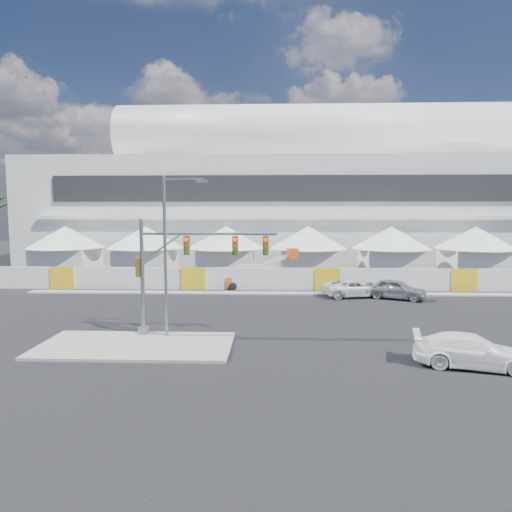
{
  "coord_description": "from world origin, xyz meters",
  "views": [
    {
      "loc": [
        1.17,
        -25.98,
        7.08
      ],
      "look_at": [
        -0.19,
        10.0,
        3.51
      ],
      "focal_mm": 32.0,
      "sensor_mm": 36.0,
      "label": 1
    }
  ],
  "objects_px": {
    "lot_car_c": "(129,275)",
    "boom_lift": "(251,278)",
    "sedan_silver": "(395,289)",
    "pickup_near": "(472,351)",
    "pickup_curb": "(354,288)",
    "streetlight_median": "(169,245)",
    "traffic_mast": "(174,271)"
  },
  "relations": [
    {
      "from": "pickup_curb",
      "to": "lot_car_c",
      "type": "distance_m",
      "value": 22.14
    },
    {
      "from": "pickup_curb",
      "to": "streetlight_median",
      "type": "relative_size",
      "value": 0.59
    },
    {
      "from": "lot_car_c",
      "to": "streetlight_median",
      "type": "bearing_deg",
      "value": -173.87
    },
    {
      "from": "lot_car_c",
      "to": "streetlight_median",
      "type": "height_order",
      "value": "streetlight_median"
    },
    {
      "from": "lot_car_c",
      "to": "boom_lift",
      "type": "xyz_separation_m",
      "value": [
        12.27,
        -2.98,
        0.24
      ]
    },
    {
      "from": "sedan_silver",
      "to": "pickup_near",
      "type": "distance_m",
      "value": 16.18
    },
    {
      "from": "pickup_near",
      "to": "streetlight_median",
      "type": "relative_size",
      "value": 0.58
    },
    {
      "from": "pickup_curb",
      "to": "pickup_near",
      "type": "distance_m",
      "value": 17.16
    },
    {
      "from": "lot_car_c",
      "to": "streetlight_median",
      "type": "distance_m",
      "value": 22.01
    },
    {
      "from": "pickup_curb",
      "to": "streetlight_median",
      "type": "xyz_separation_m",
      "value": [
        -12.41,
        -12.81,
        4.5
      ]
    },
    {
      "from": "pickup_curb",
      "to": "streetlight_median",
      "type": "bearing_deg",
      "value": 122.56
    },
    {
      "from": "lot_car_c",
      "to": "traffic_mast",
      "type": "bearing_deg",
      "value": -173.1
    },
    {
      "from": "pickup_near",
      "to": "traffic_mast",
      "type": "height_order",
      "value": "traffic_mast"
    },
    {
      "from": "streetlight_median",
      "to": "lot_car_c",
      "type": "bearing_deg",
      "value": 113.6
    },
    {
      "from": "lot_car_c",
      "to": "pickup_near",
      "type": "bearing_deg",
      "value": -153.13
    },
    {
      "from": "pickup_near",
      "to": "boom_lift",
      "type": "height_order",
      "value": "boom_lift"
    },
    {
      "from": "pickup_near",
      "to": "streetlight_median",
      "type": "bearing_deg",
      "value": 87.96
    },
    {
      "from": "pickup_curb",
      "to": "lot_car_c",
      "type": "height_order",
      "value": "pickup_curb"
    },
    {
      "from": "pickup_curb",
      "to": "pickup_near",
      "type": "xyz_separation_m",
      "value": [
        2.35,
        -17.0,
        0.02
      ]
    },
    {
      "from": "lot_car_c",
      "to": "boom_lift",
      "type": "bearing_deg",
      "value": -121.12
    },
    {
      "from": "pickup_curb",
      "to": "boom_lift",
      "type": "relative_size",
      "value": 0.72
    },
    {
      "from": "pickup_curb",
      "to": "lot_car_c",
      "type": "relative_size",
      "value": 1.06
    },
    {
      "from": "pickup_near",
      "to": "boom_lift",
      "type": "bearing_deg",
      "value": 41.74
    },
    {
      "from": "streetlight_median",
      "to": "traffic_mast",
      "type": "bearing_deg",
      "value": 52.39
    },
    {
      "from": "sedan_silver",
      "to": "pickup_curb",
      "type": "xyz_separation_m",
      "value": [
        -3.16,
        0.84,
        -0.09
      ]
    },
    {
      "from": "streetlight_median",
      "to": "sedan_silver",
      "type": "bearing_deg",
      "value": 37.57
    },
    {
      "from": "pickup_curb",
      "to": "traffic_mast",
      "type": "distance_m",
      "value": 17.77
    },
    {
      "from": "pickup_near",
      "to": "sedan_silver",
      "type": "bearing_deg",
      "value": 10.92
    },
    {
      "from": "sedan_silver",
      "to": "streetlight_median",
      "type": "distance_m",
      "value": 20.13
    },
    {
      "from": "traffic_mast",
      "to": "boom_lift",
      "type": "height_order",
      "value": "traffic_mast"
    },
    {
      "from": "sedan_silver",
      "to": "pickup_near",
      "type": "xyz_separation_m",
      "value": [
        -0.81,
        -16.16,
        -0.07
      ]
    },
    {
      "from": "pickup_curb",
      "to": "boom_lift",
      "type": "distance_m",
      "value": 9.61
    }
  ]
}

